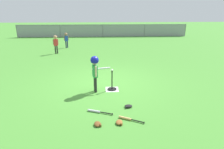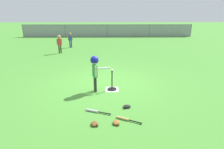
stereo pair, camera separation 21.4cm
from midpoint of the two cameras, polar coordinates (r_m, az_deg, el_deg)
ground_plane at (r=7.14m, az=-3.10°, el=-2.67°), size 60.00×60.00×0.00m
home_plate at (r=6.62m, az=-0.93°, el=-4.46°), size 0.44×0.44×0.01m
batting_tee at (r=6.58m, az=-0.93°, el=-3.65°), size 0.32×0.32×0.67m
baseball_on_tee at (r=6.37m, az=-0.96°, el=1.32°), size 0.07×0.07×0.07m
batter_child at (r=6.20m, az=-6.10°, el=2.33°), size 0.64×0.34×1.23m
fielder_deep_center at (r=12.10m, az=-17.01°, el=9.30°), size 0.30×0.22×1.12m
fielder_deep_right at (r=13.73m, az=-13.97°, el=10.49°), size 0.29×0.21×1.04m
spare_bat_silver at (r=5.28m, az=-5.83°, el=-10.93°), size 0.68×0.30×0.06m
spare_bat_wood at (r=4.96m, az=3.48°, el=-13.07°), size 0.62×0.35×0.06m
glove_by_plate at (r=4.77m, az=-5.69°, el=-14.54°), size 0.19×0.23×0.07m
glove_near_bats at (r=4.81m, az=0.87°, el=-14.11°), size 0.21×0.25×0.07m
glove_tossed_aside at (r=5.51m, az=3.79°, el=-9.43°), size 0.22×0.17×0.07m
outfield_fence at (r=18.57m, az=-3.12°, el=13.10°), size 16.06×0.06×1.15m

